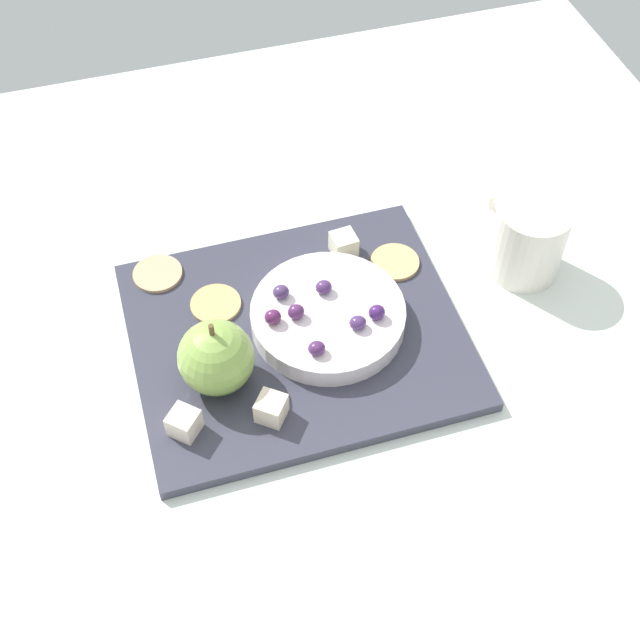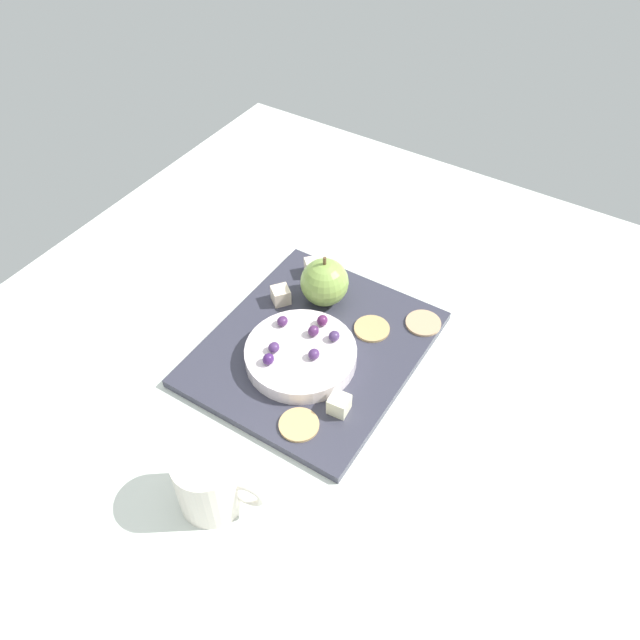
% 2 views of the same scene
% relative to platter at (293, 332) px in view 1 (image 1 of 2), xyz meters
% --- Properties ---
extents(table, '(1.12, 1.01, 0.04)m').
position_rel_platter_xyz_m(table, '(-0.00, 0.00, -0.03)').
color(table, silver).
rests_on(table, ground).
extents(platter, '(0.33, 0.28, 0.01)m').
position_rel_platter_xyz_m(platter, '(0.00, 0.00, 0.00)').
color(platter, '#363645').
rests_on(platter, table).
extents(serving_dish, '(0.16, 0.16, 0.02)m').
position_rel_platter_xyz_m(serving_dish, '(-0.04, 0.01, 0.02)').
color(serving_dish, white).
rests_on(serving_dish, platter).
extents(apple_whole, '(0.07, 0.07, 0.07)m').
position_rel_platter_xyz_m(apple_whole, '(0.09, 0.04, 0.04)').
color(apple_whole, '#86A84B').
rests_on(apple_whole, platter).
extents(apple_stem, '(0.01, 0.01, 0.01)m').
position_rel_platter_xyz_m(apple_stem, '(0.09, 0.04, 0.09)').
color(apple_stem, brown).
rests_on(apple_stem, apple_whole).
extents(cheese_cube_0, '(0.04, 0.04, 0.03)m').
position_rel_platter_xyz_m(cheese_cube_0, '(0.05, 0.10, 0.02)').
color(cheese_cube_0, '#F7E0C2').
rests_on(cheese_cube_0, platter).
extents(cheese_cube_1, '(0.03, 0.03, 0.03)m').
position_rel_platter_xyz_m(cheese_cube_1, '(-0.08, -0.09, 0.02)').
color(cheese_cube_1, '#F0EDC7').
rests_on(cheese_cube_1, platter).
extents(cheese_cube_2, '(0.04, 0.04, 0.03)m').
position_rel_platter_xyz_m(cheese_cube_2, '(0.13, 0.09, 0.02)').
color(cheese_cube_2, '#F9E3CA').
rests_on(cheese_cube_2, platter).
extents(cracker_0, '(0.05, 0.05, 0.00)m').
position_rel_platter_xyz_m(cracker_0, '(0.07, -0.05, 0.01)').
color(cracker_0, tan).
rests_on(cracker_0, platter).
extents(cracker_1, '(0.05, 0.05, 0.00)m').
position_rel_platter_xyz_m(cracker_1, '(0.12, -0.11, 0.01)').
color(cracker_1, tan).
rests_on(cracker_1, platter).
extents(cracker_2, '(0.05, 0.05, 0.00)m').
position_rel_platter_xyz_m(cracker_2, '(-0.13, -0.05, 0.01)').
color(cracker_2, tan).
rests_on(cracker_2, platter).
extents(grape_0, '(0.02, 0.02, 0.02)m').
position_rel_platter_xyz_m(grape_0, '(0.02, 0.01, 0.04)').
color(grape_0, '#55204E').
rests_on(grape_0, serving_dish).
extents(grape_1, '(0.02, 0.02, 0.01)m').
position_rel_platter_xyz_m(grape_1, '(-0.01, 0.05, 0.04)').
color(grape_1, '#4C2658').
rests_on(grape_1, serving_dish).
extents(grape_2, '(0.02, 0.02, 0.02)m').
position_rel_platter_xyz_m(grape_2, '(-0.08, 0.03, 0.04)').
color(grape_2, '#411F60').
rests_on(grape_2, serving_dish).
extents(grape_3, '(0.02, 0.02, 0.01)m').
position_rel_platter_xyz_m(grape_3, '(0.01, -0.03, 0.04)').
color(grape_3, '#46305F').
rests_on(grape_3, serving_dish).
extents(grape_4, '(0.02, 0.02, 0.01)m').
position_rel_platter_xyz_m(grape_4, '(-0.06, 0.03, 0.04)').
color(grape_4, '#4A2C61').
rests_on(grape_4, serving_dish).
extents(grape_5, '(0.02, 0.02, 0.02)m').
position_rel_platter_xyz_m(grape_5, '(-0.00, 0.01, 0.04)').
color(grape_5, '#4F2656').
rests_on(grape_5, serving_dish).
extents(grape_6, '(0.02, 0.02, 0.01)m').
position_rel_platter_xyz_m(grape_6, '(-0.04, -0.02, 0.04)').
color(grape_6, '#4A2B5F').
rests_on(grape_6, serving_dish).
extents(cup, '(0.08, 0.11, 0.09)m').
position_rel_platter_xyz_m(cup, '(-0.27, -0.02, 0.04)').
color(cup, silver).
rests_on(cup, table).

